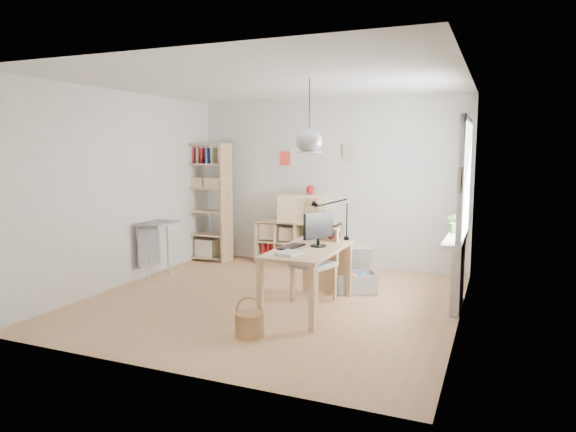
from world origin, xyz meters
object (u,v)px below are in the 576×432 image
at_px(tall_bookshelf, 206,197).
at_px(storage_chest, 355,278).
at_px(desk, 309,255).
at_px(drawer_chest, 303,208).
at_px(chair, 317,260).
at_px(cube_shelf, 297,246).
at_px(monitor, 318,227).

bearing_deg(tall_bookshelf, storage_chest, -18.72).
xyz_separation_m(tall_bookshelf, storage_chest, (2.90, -0.98, -0.91)).
bearing_deg(tall_bookshelf, desk, -37.01).
bearing_deg(drawer_chest, chair, -78.05).
bearing_deg(chair, drawer_chest, 134.44).
bearing_deg(chair, storage_chest, 76.66).
height_order(desk, chair, chair).
height_order(desk, cube_shelf, desk).
distance_m(tall_bookshelf, chair, 3.04).
distance_m(desk, cube_shelf, 2.48).
bearing_deg(storage_chest, chair, -145.33).
bearing_deg(monitor, cube_shelf, 140.60).
relative_size(cube_shelf, monitor, 3.10).
relative_size(storage_chest, monitor, 1.67).
bearing_deg(chair, cube_shelf, 136.59).
bearing_deg(cube_shelf, monitor, -62.49).
bearing_deg(storage_chest, monitor, -128.93).
bearing_deg(monitor, storage_chest, 97.79).
height_order(monitor, drawer_chest, drawer_chest).
height_order(cube_shelf, drawer_chest, drawer_chest).
xyz_separation_m(desk, storage_chest, (0.32, 0.97, -0.47)).
height_order(tall_bookshelf, drawer_chest, tall_bookshelf).
relative_size(cube_shelf, drawer_chest, 1.78).
height_order(tall_bookshelf, monitor, tall_bookshelf).
xyz_separation_m(storage_chest, drawer_chest, (-1.23, 1.22, 0.76)).
bearing_deg(drawer_chest, desk, -81.46).
bearing_deg(cube_shelf, chair, -61.77).
bearing_deg(tall_bookshelf, monitor, -34.58).
distance_m(cube_shelf, chair, 2.10).
bearing_deg(tall_bookshelf, cube_shelf, 10.19).
relative_size(tall_bookshelf, storage_chest, 2.65).
xyz_separation_m(monitor, drawer_chest, (-1.00, 2.08, -0.04)).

